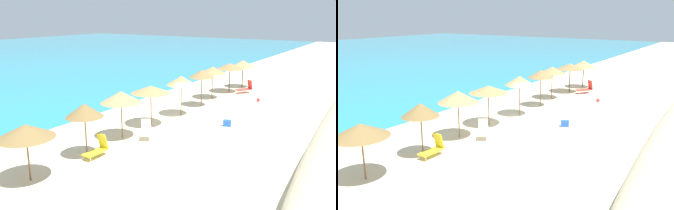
{
  "view_description": "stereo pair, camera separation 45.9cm",
  "coord_description": "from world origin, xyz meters",
  "views": [
    {
      "loc": [
        -20.32,
        -11.32,
        7.11
      ],
      "look_at": [
        -0.85,
        1.2,
        1.13
      ],
      "focal_mm": 37.84,
      "sensor_mm": 36.0,
      "label": 1
    },
    {
      "loc": [
        -20.07,
        -11.7,
        7.11
      ],
      "look_at": [
        -0.85,
        1.2,
        1.13
      ],
      "focal_mm": 37.84,
      "sensor_mm": 36.0,
      "label": 2
    }
  ],
  "objects": [
    {
      "name": "ground_plane",
      "position": [
        0.0,
        0.0,
        0.0
      ],
      "size": [
        160.0,
        160.0,
        0.0
      ],
      "primitive_type": "plane",
      "color": "beige"
    },
    {
      "name": "beach_umbrella_1",
      "position": [
        -11.61,
        1.47,
        2.28
      ],
      "size": [
        2.47,
        2.47,
        2.58
      ],
      "color": "brown",
      "rests_on": "ground_plane"
    },
    {
      "name": "beach_umbrella_2",
      "position": [
        -8.29,
        1.38,
        2.45
      ],
      "size": [
        1.92,
        1.92,
        2.79
      ],
      "color": "brown",
      "rests_on": "ground_plane"
    },
    {
      "name": "beach_umbrella_3",
      "position": [
        -5.12,
        1.67,
        2.47
      ],
      "size": [
        2.4,
        2.4,
        2.81
      ],
      "color": "brown",
      "rests_on": "ground_plane"
    },
    {
      "name": "beach_umbrella_4",
      "position": [
        -2.2,
        1.65,
        2.39
      ],
      "size": [
        2.55,
        2.55,
        2.64
      ],
      "color": "brown",
      "rests_on": "ground_plane"
    },
    {
      "name": "beach_umbrella_5",
      "position": [
        0.93,
        1.22,
        2.53
      ],
      "size": [
        2.13,
        2.13,
        2.86
      ],
      "color": "brown",
      "rests_on": "ground_plane"
    },
    {
      "name": "beach_umbrella_6",
      "position": [
        4.04,
        1.2,
        2.58
      ],
      "size": [
        2.01,
        2.01,
        2.9
      ],
      "color": "brown",
      "rests_on": "ground_plane"
    },
    {
      "name": "beach_umbrella_7",
      "position": [
        6.91,
        1.65,
        2.47
      ],
      "size": [
        2.28,
        2.28,
        2.76
      ],
      "color": "brown",
      "rests_on": "ground_plane"
    },
    {
      "name": "beach_umbrella_8",
      "position": [
        10.07,
        1.41,
        2.42
      ],
      "size": [
        2.57,
        2.57,
        2.7
      ],
      "color": "brown",
      "rests_on": "ground_plane"
    },
    {
      "name": "beach_umbrella_9",
      "position": [
        12.9,
        1.23,
        2.34
      ],
      "size": [
        2.42,
        2.42,
        2.68
      ],
      "color": "brown",
      "rests_on": "ground_plane"
    },
    {
      "name": "lounge_chair_0",
      "position": [
        10.52,
        -0.02,
        0.46
      ],
      "size": [
        1.62,
        1.38,
        1.17
      ],
      "rotation": [
        0.0,
        0.0,
        0.98
      ],
      "color": "red",
      "rests_on": "ground_plane"
    },
    {
      "name": "lounge_chair_1",
      "position": [
        -8.0,
        0.89,
        0.44
      ],
      "size": [
        1.4,
        0.59,
        1.14
      ],
      "rotation": [
        0.0,
        0.0,
        1.56
      ],
      "color": "yellow",
      "rests_on": "ground_plane"
    },
    {
      "name": "lounge_chair_2",
      "position": [
        -4.25,
        0.58,
        0.43
      ],
      "size": [
        1.54,
        1.3,
        0.98
      ],
      "rotation": [
        0.0,
        0.0,
        2.17
      ],
      "color": "white",
      "rests_on": "ground_plane"
    },
    {
      "name": "beach_ball",
      "position": [
        7.91,
        -2.14,
        0.15
      ],
      "size": [
        0.31,
        0.31,
        0.31
      ],
      "primitive_type": "sphere",
      "color": "red",
      "rests_on": "ground_plane"
    },
    {
      "name": "cooler_box",
      "position": [
        0.27,
        -2.66,
        0.21
      ],
      "size": [
        0.5,
        0.6,
        0.43
      ],
      "primitive_type": "cube",
      "rotation": [
        0.0,
        0.0,
        1.96
      ],
      "color": "blue",
      "rests_on": "ground_plane"
    }
  ]
}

